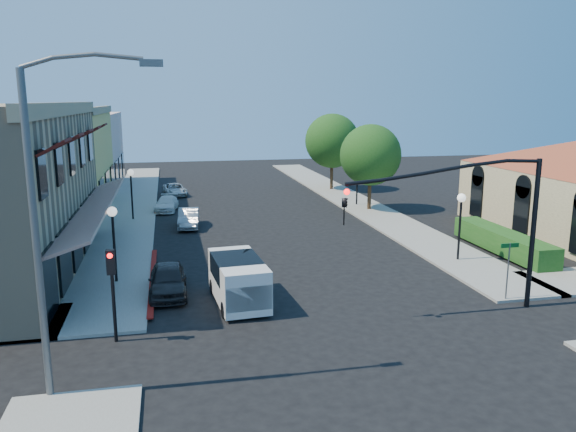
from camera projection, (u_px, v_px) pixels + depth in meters
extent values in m
plane|color=black|center=(350.00, 339.00, 19.66)|extent=(120.00, 120.00, 0.00)
cube|color=gray|center=(133.00, 207.00, 43.69)|extent=(3.50, 50.00, 0.12)
cube|color=gray|center=(348.00, 198.00, 47.30)|extent=(3.50, 50.00, 0.12)
cube|color=maroon|center=(153.00, 281.00, 25.89)|extent=(0.25, 10.00, 0.06)
cube|color=tan|center=(64.00, 109.00, 26.41)|extent=(0.50, 18.20, 0.60)
cube|color=#561416|center=(95.00, 207.00, 27.59)|extent=(1.75, 17.00, 0.67)
cube|color=#4A120E|center=(54.00, 147.00, 20.11)|extent=(1.02, 1.50, 0.60)
cube|color=#4A120E|center=(70.00, 141.00, 23.36)|extent=(1.02, 1.50, 0.60)
cube|color=#4A120E|center=(81.00, 136.00, 26.62)|extent=(1.02, 1.50, 0.60)
cube|color=#4A120E|center=(90.00, 132.00, 29.87)|extent=(1.02, 1.50, 0.60)
cube|color=#4A120E|center=(98.00, 129.00, 33.13)|extent=(1.02, 1.50, 0.60)
cube|color=black|center=(49.00, 284.00, 20.53)|extent=(0.12, 2.60, 2.60)
cube|color=black|center=(64.00, 259.00, 23.78)|extent=(0.12, 2.60, 2.60)
cube|color=black|center=(77.00, 240.00, 27.04)|extent=(0.12, 2.60, 2.60)
cube|color=black|center=(86.00, 225.00, 30.29)|extent=(0.12, 2.60, 2.60)
cube|color=black|center=(94.00, 213.00, 33.55)|extent=(0.12, 2.60, 2.60)
cube|color=tan|center=(33.00, 162.00, 40.58)|extent=(10.00, 12.00, 7.60)
cube|color=beige|center=(63.00, 152.00, 52.13)|extent=(10.00, 12.00, 7.00)
cube|color=black|center=(521.00, 210.00, 33.29)|extent=(0.12, 1.40, 2.80)
cube|color=black|center=(477.00, 196.00, 38.07)|extent=(0.12, 1.40, 2.80)
cube|color=#1C4E16|center=(502.00, 253.00, 30.69)|extent=(1.40, 8.00, 1.10)
cylinder|color=#382416|center=(369.00, 197.00, 42.32)|extent=(0.28, 0.28, 2.10)
sphere|color=#1C4E16|center=(371.00, 155.00, 41.68)|extent=(4.56, 4.56, 4.56)
cylinder|color=#382416|center=(332.00, 178.00, 51.88)|extent=(0.28, 0.28, 2.27)
sphere|color=#1C4E16|center=(332.00, 141.00, 51.19)|extent=(4.94, 4.94, 4.94)
cylinder|color=black|center=(533.00, 234.00, 22.14)|extent=(0.20, 0.20, 6.00)
cylinder|color=black|center=(446.00, 172.00, 20.81)|extent=(7.80, 0.14, 0.14)
imported|color=black|center=(345.00, 199.00, 20.18)|extent=(0.20, 0.16, 1.00)
sphere|color=#FF0C0C|center=(347.00, 192.00, 19.95)|extent=(0.22, 0.22, 0.22)
cylinder|color=black|center=(114.00, 300.00, 19.14)|extent=(0.12, 0.12, 3.00)
cube|color=black|center=(111.00, 262.00, 18.71)|extent=(0.28, 0.22, 0.85)
sphere|color=#FF0C0C|center=(110.00, 256.00, 18.55)|extent=(0.18, 0.18, 0.18)
cylinder|color=#595B5E|center=(36.00, 242.00, 14.87)|extent=(0.20, 0.20, 9.00)
cylinder|color=#595B5E|center=(82.00, 58.00, 14.22)|extent=(3.00, 0.12, 0.12)
cube|color=#595B5E|center=(151.00, 63.00, 14.59)|extent=(0.60, 0.25, 0.18)
cylinder|color=#595B5E|center=(508.00, 272.00, 23.06)|extent=(0.06, 0.06, 2.50)
cube|color=#0C591E|center=(510.00, 245.00, 22.83)|extent=(0.80, 0.04, 0.18)
cylinder|color=black|center=(115.00, 250.00, 25.24)|extent=(0.12, 0.12, 3.20)
sphere|color=white|center=(112.00, 212.00, 24.89)|extent=(0.44, 0.44, 0.44)
cylinder|color=black|center=(132.00, 198.00, 38.64)|extent=(0.12, 0.12, 3.20)
sphere|color=white|center=(130.00, 173.00, 38.29)|extent=(0.44, 0.44, 0.44)
cylinder|color=black|center=(459.00, 231.00, 28.75)|extent=(0.12, 0.12, 3.20)
sphere|color=white|center=(462.00, 198.00, 28.39)|extent=(0.44, 0.44, 0.44)
cylinder|color=black|center=(357.00, 186.00, 44.06)|extent=(0.12, 0.12, 3.20)
sphere|color=white|center=(358.00, 164.00, 43.71)|extent=(0.44, 0.44, 0.44)
cube|color=silver|center=(238.00, 280.00, 22.92)|extent=(2.13, 4.34, 1.73)
cube|color=silver|center=(248.00, 297.00, 21.23)|extent=(1.81, 0.70, 0.96)
cube|color=black|center=(246.00, 282.00, 21.45)|extent=(1.63, 0.22, 0.86)
cube|color=black|center=(237.00, 268.00, 23.10)|extent=(2.02, 2.62, 0.86)
cylinder|color=black|center=(225.00, 310.00, 21.48)|extent=(0.29, 0.65, 0.63)
cylinder|color=black|center=(213.00, 287.00, 24.19)|extent=(0.29, 0.65, 0.63)
cylinder|color=black|center=(266.00, 306.00, 21.93)|extent=(0.29, 0.65, 0.63)
cylinder|color=black|center=(250.00, 283.00, 24.64)|extent=(0.29, 0.65, 0.63)
imported|color=black|center=(168.00, 280.00, 23.99)|extent=(1.62, 3.92, 1.33)
imported|color=#9EA0A2|center=(189.00, 218.00, 36.73)|extent=(1.56, 3.78, 1.22)
imported|color=silver|center=(167.00, 204.00, 42.20)|extent=(2.01, 3.89, 1.08)
imported|color=silver|center=(175.00, 190.00, 49.06)|extent=(2.22, 3.97, 1.05)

